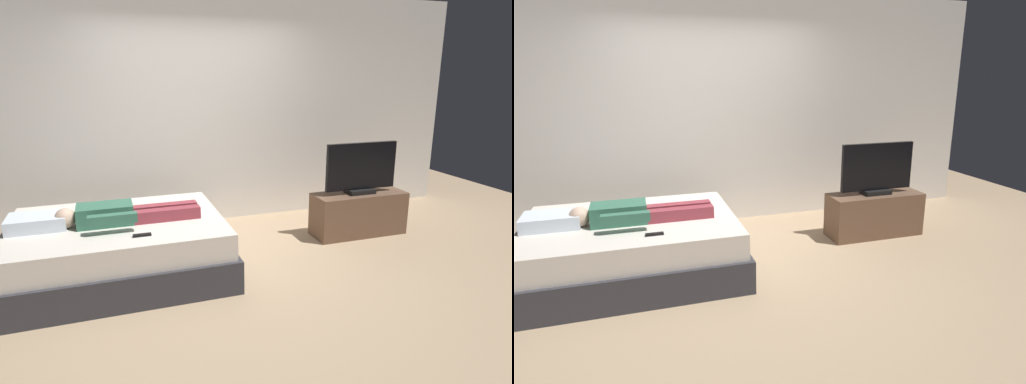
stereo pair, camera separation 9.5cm
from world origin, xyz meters
TOP-DOWN VIEW (x-y plane):
  - ground_plane at (0.00, 0.00)m, footprint 10.00×10.00m
  - back_wall at (0.40, 1.56)m, footprint 6.40×0.10m
  - bed at (-1.00, 0.23)m, footprint 1.97×1.52m
  - pillow at (-1.66, 0.23)m, footprint 0.48×0.34m
  - person at (-0.97, 0.15)m, footprint 1.26×0.46m
  - remote at (-0.82, -0.25)m, footprint 0.15×0.04m
  - tv_stand at (1.70, 0.45)m, footprint 1.10×0.40m
  - tv at (1.70, 0.45)m, footprint 0.88×0.20m

SIDE VIEW (x-z plane):
  - ground_plane at x=0.00m, z-range 0.00..0.00m
  - tv_stand at x=1.70m, z-range 0.00..0.50m
  - bed at x=-1.00m, z-range -0.01..0.53m
  - remote at x=-0.82m, z-range 0.54..0.56m
  - pillow at x=-1.66m, z-range 0.54..0.66m
  - person at x=-0.97m, z-range 0.53..0.71m
  - tv at x=1.70m, z-range 0.49..1.08m
  - back_wall at x=0.40m, z-range 0.00..2.80m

